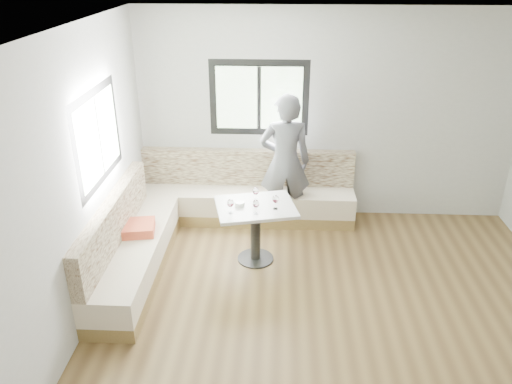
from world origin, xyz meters
TOP-DOWN VIEW (x-y plane):
  - room at (-0.08, 0.08)m, footprint 5.01×5.01m
  - banquette at (-1.59, 1.63)m, footprint 2.90×2.80m
  - table at (-0.88, 1.22)m, footprint 1.02×0.88m
  - person at (-0.55, 2.12)m, footprint 0.69×0.48m
  - olive_ramekin at (-1.07, 1.21)m, footprint 0.11×0.11m
  - wine_glass_a at (-1.15, 1.02)m, footprint 0.08×0.08m
  - wine_glass_b at (-0.87, 1.02)m, footprint 0.08×0.08m
  - wine_glass_c at (-0.65, 1.15)m, footprint 0.08×0.08m
  - wine_glass_d at (-0.89, 1.35)m, footprint 0.08×0.08m

SIDE VIEW (x-z plane):
  - banquette at x=-1.59m, z-range -0.14..0.81m
  - table at x=-0.88m, z-range 0.18..0.91m
  - olive_ramekin at x=-1.07m, z-range 0.73..0.78m
  - wine_glass_a at x=-1.15m, z-range 0.76..0.93m
  - wine_glass_b at x=-0.87m, z-range 0.76..0.93m
  - wine_glass_c at x=-0.65m, z-range 0.76..0.93m
  - wine_glass_d at x=-0.89m, z-range 0.76..0.93m
  - person at x=-0.55m, z-range 0.00..1.82m
  - room at x=-0.08m, z-range 0.01..2.82m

